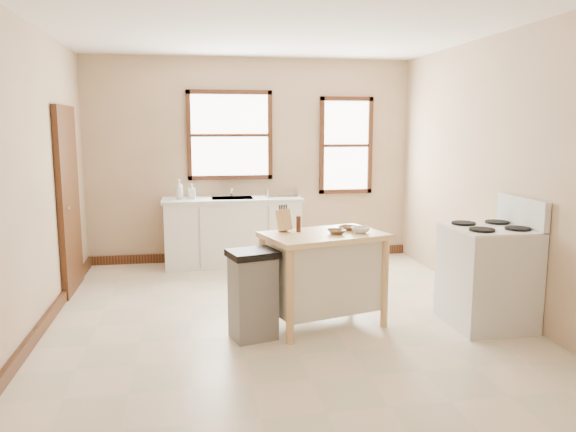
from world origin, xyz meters
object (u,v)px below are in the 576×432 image
at_px(dish_rack, 281,193).
at_px(pepper_grinder, 299,224).
at_px(trash_bin, 253,295).
at_px(soap_bottle_a, 179,189).
at_px(bowl_a, 336,232).
at_px(soap_bottle_b, 192,191).
at_px(bowl_c, 361,230).
at_px(gas_stove, 488,262).
at_px(bowl_b, 348,228).
at_px(kitchen_island, 323,279).
at_px(knife_block, 284,221).

bearing_deg(dish_rack, pepper_grinder, -84.77).
bearing_deg(trash_bin, dish_rack, 60.41).
relative_size(soap_bottle_a, bowl_a, 1.53).
height_order(soap_bottle_b, dish_rack, soap_bottle_b).
height_order(soap_bottle_b, bowl_c, soap_bottle_b).
height_order(dish_rack, gas_stove, gas_stove).
bearing_deg(soap_bottle_a, bowl_b, -68.79).
bearing_deg(bowl_a, soap_bottle_b, 116.82).
xyz_separation_m(soap_bottle_a, trash_bin, (0.67, -2.72, -0.65)).
relative_size(soap_bottle_a, soap_bottle_b, 1.30).
height_order(soap_bottle_a, kitchen_island, soap_bottle_a).
bearing_deg(trash_bin, bowl_c, -5.77).
bearing_deg(kitchen_island, gas_stove, -25.06).
bearing_deg(kitchen_island, knife_block, 142.60).
relative_size(knife_block, bowl_a, 1.18).
xyz_separation_m(kitchen_island, gas_stove, (1.53, -0.25, 0.16)).
relative_size(dish_rack, bowl_b, 2.58).
relative_size(soap_bottle_b, dish_rack, 0.47).
bearing_deg(bowl_c, soap_bottle_a, 123.74).
xyz_separation_m(soap_bottle_a, bowl_a, (1.46, -2.56, -0.14)).
bearing_deg(pepper_grinder, bowl_b, 1.08).
bearing_deg(soap_bottle_b, kitchen_island, -61.52).
bearing_deg(soap_bottle_a, dish_rack, -12.80).
relative_size(soap_bottle_a, bowl_b, 1.56).
xyz_separation_m(pepper_grinder, trash_bin, (-0.47, -0.33, -0.56)).
distance_m(soap_bottle_b, bowl_a, 2.89).
xyz_separation_m(dish_rack, bowl_a, (0.10, -2.56, -0.06)).
relative_size(kitchen_island, bowl_b, 6.55).
bearing_deg(bowl_c, gas_stove, -9.55).
bearing_deg(gas_stove, soap_bottle_b, 134.57).
bearing_deg(bowl_a, bowl_b, 46.80).
relative_size(dish_rack, bowl_c, 2.46).
xyz_separation_m(bowl_a, gas_stove, (1.42, -0.19, -0.30)).
bearing_deg(soap_bottle_b, dish_rack, 2.26).
xyz_separation_m(soap_bottle_b, bowl_c, (1.54, -2.57, -0.10)).
bearing_deg(soap_bottle_b, soap_bottle_a, -169.69).
relative_size(soap_bottle_b, kitchen_island, 0.18).
bearing_deg(bowl_b, trash_bin, -160.71).
bearing_deg(knife_block, trash_bin, -158.23).
xyz_separation_m(knife_block, pepper_grinder, (0.13, -0.04, -0.03)).
height_order(kitchen_island, pepper_grinder, pepper_grinder).
xyz_separation_m(dish_rack, kitchen_island, (-0.00, -2.50, -0.53)).
relative_size(bowl_b, gas_stove, 0.14).
height_order(bowl_b, gas_stove, gas_stove).
xyz_separation_m(pepper_grinder, bowl_c, (0.56, -0.15, -0.05)).
height_order(bowl_a, bowl_b, bowl_a).
xyz_separation_m(soap_bottle_b, pepper_grinder, (0.98, -2.42, -0.06)).
xyz_separation_m(dish_rack, knife_block, (-0.35, -2.36, 0.01)).
xyz_separation_m(bowl_a, bowl_b, (0.16, 0.17, -0.00)).
bearing_deg(kitchen_island, soap_bottle_a, 102.92).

